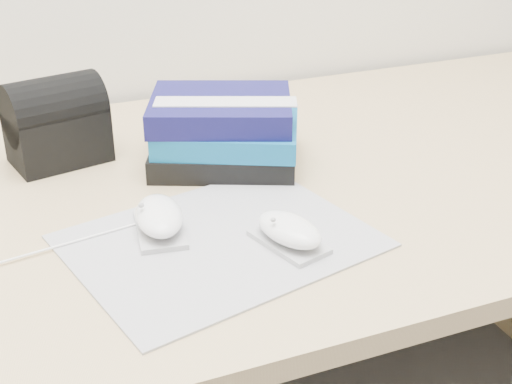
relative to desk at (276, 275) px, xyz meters
name	(u,v)px	position (x,y,z in m)	size (l,w,h in m)	color
desk	(276,275)	(0.00, 0.00, 0.00)	(1.60, 0.80, 0.73)	tan
mousepad	(220,241)	(-0.18, -0.23, 0.24)	(0.36, 0.28, 0.00)	gray
mouse_rear	(159,218)	(-0.24, -0.18, 0.26)	(0.08, 0.12, 0.05)	#ABABAE
mouse_front	(289,232)	(-0.10, -0.27, 0.26)	(0.08, 0.11, 0.04)	#ACACAF
usb_cable	(48,249)	(-0.39, -0.17, 0.24)	(0.00, 0.00, 0.24)	white
book_stack	(224,131)	(-0.09, 0.00, 0.29)	(0.27, 0.25, 0.11)	black
pouch	(56,121)	(-0.33, 0.11, 0.30)	(0.16, 0.13, 0.14)	black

